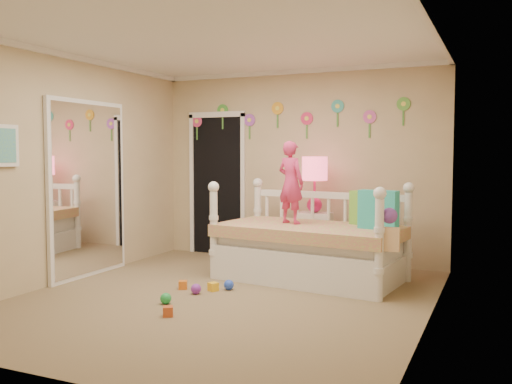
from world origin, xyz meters
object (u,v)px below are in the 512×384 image
at_px(child, 291,182).
at_px(nightstand, 314,240).
at_px(daybed, 310,231).
at_px(table_lamp, 315,176).

xyz_separation_m(child, nightstand, (0.07, 0.68, -0.77)).
distance_m(daybed, child, 0.61).
bearing_deg(daybed, child, 179.02).
height_order(child, nightstand, child).
bearing_deg(nightstand, table_lamp, 0.00).
xyz_separation_m(daybed, table_lamp, (-0.18, 0.72, 0.61)).
bearing_deg(child, nightstand, -76.08).
relative_size(daybed, child, 2.19).
bearing_deg(table_lamp, nightstand, 0.00).
distance_m(child, nightstand, 1.04).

